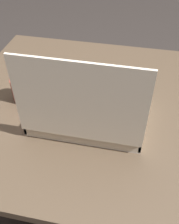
# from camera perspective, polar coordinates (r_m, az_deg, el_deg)

# --- Properties ---
(ground_plane) EXTENTS (8.00, 8.00, 0.00)m
(ground_plane) POSITION_cam_1_polar(r_m,az_deg,el_deg) (1.54, -0.15, -18.27)
(ground_plane) COLOR #2D2826
(dining_table) EXTENTS (0.99, 0.94, 0.70)m
(dining_table) POSITION_cam_1_polar(r_m,az_deg,el_deg) (1.06, -0.21, -1.95)
(dining_table) COLOR #4C3D2D
(dining_table) RESTS_ON ground_plane
(donut_box) EXTENTS (0.38, 0.28, 0.31)m
(donut_box) POSITION_cam_1_polar(r_m,az_deg,el_deg) (0.87, -0.76, 0.27)
(donut_box) COLOR silver
(donut_box) RESTS_ON dining_table
(coffee_mug) EXTENTS (0.08, 0.08, 0.09)m
(coffee_mug) POSITION_cam_1_polar(r_m,az_deg,el_deg) (1.01, -14.40, 4.88)
(coffee_mug) COLOR #A3382D
(coffee_mug) RESTS_ON dining_table
(paper_napkin) EXTENTS (0.15, 0.12, 0.01)m
(paper_napkin) POSITION_cam_1_polar(r_m,az_deg,el_deg) (1.13, -0.96, 8.18)
(paper_napkin) COLOR silver
(paper_napkin) RESTS_ON dining_table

